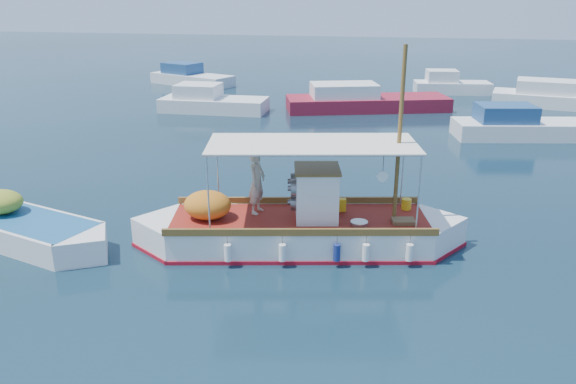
# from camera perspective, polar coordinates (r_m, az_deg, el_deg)

# --- Properties ---
(ground) EXTENTS (160.00, 160.00, 0.00)m
(ground) POSITION_cam_1_polar(r_m,az_deg,el_deg) (15.14, 2.26, -6.45)
(ground) COLOR black
(ground) RESTS_ON ground
(fishing_caique) EXTENTS (9.05, 3.81, 5.64)m
(fishing_caique) POSITION_cam_1_polar(r_m,az_deg,el_deg) (15.48, 0.92, -3.79)
(fishing_caique) COLOR white
(fishing_caique) RESTS_ON ground
(dinghy) EXTENTS (6.17, 3.07, 1.57)m
(dinghy) POSITION_cam_1_polar(r_m,az_deg,el_deg) (17.59, -25.49, -3.47)
(dinghy) COLOR white
(dinghy) RESTS_ON ground
(bg_boat_nw) EXTENTS (6.24, 2.51, 1.80)m
(bg_boat_nw) POSITION_cam_1_polar(r_m,az_deg,el_deg) (33.86, -7.85, 8.93)
(bg_boat_nw) COLOR silver
(bg_boat_nw) RESTS_ON ground
(bg_boat_n) EXTENTS (9.97, 5.48, 1.80)m
(bg_boat_n) POSITION_cam_1_polar(r_m,az_deg,el_deg) (34.24, 7.56, 9.06)
(bg_boat_n) COLOR maroon
(bg_boat_n) RESTS_ON ground
(bg_boat_ne) EXTENTS (6.90, 3.40, 1.80)m
(bg_boat_ne) POSITION_cam_1_polar(r_m,az_deg,el_deg) (29.52, 22.49, 6.07)
(bg_boat_ne) COLOR silver
(bg_boat_ne) RESTS_ON ground
(bg_boat_e) EXTENTS (9.10, 4.22, 1.80)m
(bg_boat_e) POSITION_cam_1_polar(r_m,az_deg,el_deg) (38.72, 26.22, 8.45)
(bg_boat_e) COLOR silver
(bg_boat_e) RESTS_ON ground
(bg_boat_far_w) EXTENTS (7.06, 4.66, 1.80)m
(bg_boat_far_w) POSITION_cam_1_polar(r_m,az_deg,el_deg) (44.44, -9.92, 11.34)
(bg_boat_far_w) COLOR silver
(bg_boat_far_w) RESTS_ON ground
(bg_boat_far_n) EXTENTS (5.33, 2.64, 1.80)m
(bg_boat_far_n) POSITION_cam_1_polar(r_m,az_deg,el_deg) (41.39, 16.11, 10.28)
(bg_boat_far_n) COLOR silver
(bg_boat_far_n) RESTS_ON ground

